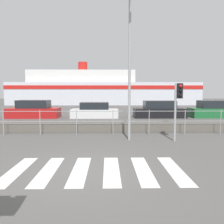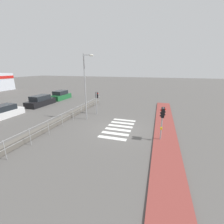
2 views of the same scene
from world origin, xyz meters
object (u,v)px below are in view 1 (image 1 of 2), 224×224
(traffic_light_far, at_px, (178,99))
(parked_car_red, at_px, (34,110))
(streetlamp, at_px, (130,50))
(parked_car_white, at_px, (95,111))
(parked_car_green, at_px, (213,110))
(ferry_boat, at_px, (100,90))
(parked_car_black, at_px, (159,110))

(traffic_light_far, height_order, parked_car_red, traffic_light_far)
(streetlamp, relative_size, parked_car_white, 1.63)
(streetlamp, relative_size, parked_car_green, 1.67)
(parked_car_red, bearing_deg, streetlamp, -51.58)
(parked_car_red, relative_size, parked_car_green, 1.10)
(streetlamp, bearing_deg, parked_car_red, 128.42)
(ferry_boat, relative_size, parked_car_black, 7.74)
(parked_car_black, relative_size, parked_car_green, 1.12)
(parked_car_green, bearing_deg, ferry_boat, 114.94)
(ferry_boat, distance_m, parked_car_green, 26.33)
(ferry_boat, height_order, parked_car_white, ferry_boat)
(streetlamp, height_order, parked_car_black, streetlamp)
(parked_car_red, relative_size, parked_car_white, 1.07)
(streetlamp, distance_m, parked_car_black, 10.86)
(ferry_boat, relative_size, parked_car_red, 7.90)
(ferry_boat, bearing_deg, streetlamp, -85.66)
(parked_car_white, bearing_deg, parked_car_black, 0.00)
(traffic_light_far, height_order, streetlamp, streetlamp)
(ferry_boat, bearing_deg, parked_car_black, -75.45)
(streetlamp, height_order, parked_car_white, streetlamp)
(parked_car_white, bearing_deg, traffic_light_far, -65.95)
(parked_car_green, bearing_deg, parked_car_black, 180.00)
(traffic_light_far, xyz_separation_m, streetlamp, (-2.17, 0.15, 2.20))
(ferry_boat, bearing_deg, parked_car_white, -89.17)
(parked_car_white, bearing_deg, ferry_boat, 90.83)
(parked_car_black, distance_m, parked_car_green, 4.89)
(traffic_light_far, height_order, parked_car_green, traffic_light_far)
(ferry_boat, xyz_separation_m, parked_car_white, (0.35, -23.81, -2.13))
(streetlamp, xyz_separation_m, parked_car_green, (8.53, 9.61, -3.49))
(ferry_boat, relative_size, parked_car_green, 8.68)
(parked_car_green, bearing_deg, traffic_light_far, -123.10)
(parked_car_red, relative_size, parked_car_black, 0.98)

